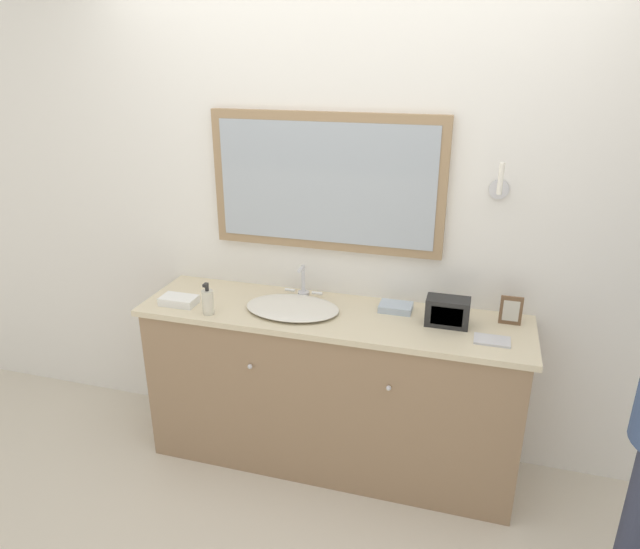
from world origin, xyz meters
The scene contains 10 objects.
ground_plane centered at (0.00, 0.00, 0.00)m, with size 14.00×14.00×0.00m, color beige.
wall_back centered at (0.00, 0.54, 1.28)m, with size 8.00×0.18×2.55m.
vanity_counter centered at (0.00, 0.26, 0.44)m, with size 1.94×0.52×0.88m.
sink_basin centered at (-0.19, 0.24, 0.90)m, with size 0.47×0.37×0.18m.
soap_bottle centered at (-0.58, 0.09, 0.94)m, with size 0.06×0.06×0.16m.
appliance_box centered at (0.56, 0.29, 0.94)m, with size 0.20×0.11×0.13m.
picture_frame centered at (0.84, 0.38, 0.95)m, with size 0.10×0.01×0.14m.
hand_towel_near_sink centered at (-0.78, 0.15, 0.90)m, with size 0.18×0.11×0.04m.
hand_towel_far_corner centered at (0.30, 0.38, 0.89)m, with size 0.16×0.12×0.03m.
metal_tray centered at (0.77, 0.18, 0.88)m, with size 0.16×0.10×0.01m.
Camera 1 is at (0.66, -2.21, 2.09)m, focal length 32.00 mm.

